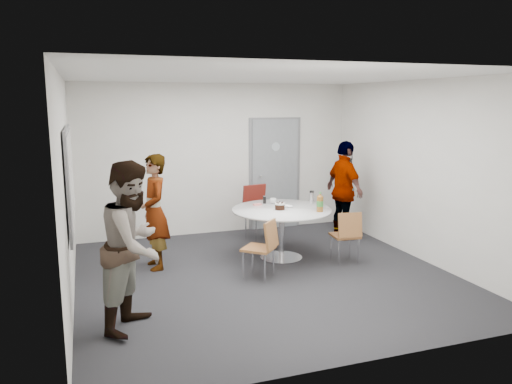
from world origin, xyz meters
name	(u,v)px	position (x,y,z in m)	size (l,w,h in m)	color
floor	(265,275)	(0.00, 0.00, 0.00)	(5.00, 5.00, 0.00)	black
ceiling	(266,76)	(0.00, 0.00, 2.70)	(5.00, 5.00, 0.00)	silver
wall_back	(218,159)	(0.00, 2.50, 1.35)	(5.00, 5.00, 0.00)	silver
wall_left	(67,190)	(-2.50, 0.00, 1.35)	(5.00, 5.00, 0.00)	silver
wall_right	(422,171)	(2.50, 0.00, 1.35)	(5.00, 5.00, 0.00)	silver
wall_front	(364,221)	(0.00, -2.50, 1.35)	(5.00, 5.00, 0.00)	silver
door	(275,174)	(1.10, 2.48, 1.03)	(1.02, 0.17, 2.12)	gray
whiteboard	(70,179)	(-2.46, 0.20, 1.45)	(0.04, 1.90, 1.25)	slate
table	(283,216)	(0.52, 0.63, 0.67)	(1.50, 1.50, 1.08)	white
chair_near_left	(264,244)	(-0.06, -0.12, 0.49)	(0.57, 0.56, 0.81)	brown
chair_near_right	(347,232)	(1.32, 0.10, 0.48)	(0.42, 0.45, 0.79)	brown
chair_far	(257,206)	(0.51, 1.79, 0.58)	(0.53, 0.56, 0.95)	maroon
person_main	(155,212)	(-1.38, 0.83, 0.83)	(0.60, 0.40, 1.65)	#A5C6EA
person_left	(134,246)	(-1.85, -1.03, 0.89)	(0.87, 0.68, 1.79)	white
person_right	(344,190)	(1.95, 1.33, 0.86)	(1.01, 0.42, 1.72)	black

